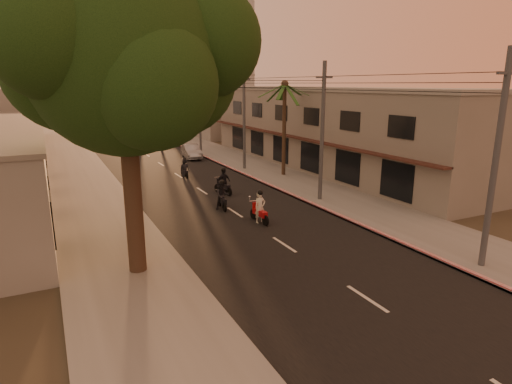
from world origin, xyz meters
TOP-DOWN VIEW (x-y plane):
  - ground at (0.00, 0.00)m, footprint 160.00×160.00m
  - road at (0.00, 20.00)m, footprint 10.00×140.00m
  - sidewalk_right at (7.50, 20.00)m, footprint 5.00×140.00m
  - sidewalk_left at (-7.50, 20.00)m, footprint 5.00×140.00m
  - curb_stripe at (5.10, 15.00)m, footprint 0.20×60.00m
  - shophouse_row at (13.95, 18.00)m, footprint 8.80×34.20m
  - distant_tower at (16.00, 56.00)m, footprint 12.10×12.10m
  - broadleaf_tree at (-6.61, 2.14)m, footprint 9.60×8.70m
  - palm_tree at (8.00, 16.00)m, footprint 5.00×5.00m
  - utility_poles at (6.20, 20.00)m, footprint 1.20×48.26m
  - filler_right at (14.00, 45.00)m, footprint 8.00×14.00m
  - filler_left_far at (-14.00, 52.00)m, footprint 8.00×14.00m
  - scooter_red at (0.49, 5.61)m, footprint 0.76×1.95m
  - scooter_mid_a at (-0.40, 9.02)m, footprint 1.07×1.92m
  - scooter_mid_b at (1.08, 12.43)m, footprint 1.29×1.94m
  - scooter_far_a at (0.29, 19.10)m, footprint 0.79×1.70m
  - scooter_far_b at (2.42, 35.20)m, footprint 1.51×1.97m
  - parked_car at (3.75, 27.90)m, footprint 2.54×4.74m
  - scooter_far_c at (0.37, 37.79)m, footprint 0.93×1.98m

SIDE VIEW (x-z plane):
  - ground at x=0.00m, z-range 0.00..0.00m
  - road at x=0.00m, z-range 0.00..0.02m
  - sidewalk_right at x=7.50m, z-range 0.00..0.12m
  - sidewalk_left at x=-7.50m, z-range 0.00..0.12m
  - curb_stripe at x=5.10m, z-range 0.00..0.20m
  - parked_car at x=3.75m, z-range 0.00..1.44m
  - scooter_far_a at x=0.29m, z-range -0.09..1.58m
  - scooter_red at x=0.49m, z-range -0.12..1.79m
  - scooter_mid_a at x=-0.40m, z-range -0.09..1.81m
  - scooter_far_c at x=0.37m, z-range -0.10..1.85m
  - scooter_mid_b at x=1.08m, z-range -0.09..1.86m
  - scooter_far_b at x=2.42m, z-range -0.08..1.89m
  - filler_right at x=14.00m, z-range 0.00..6.00m
  - filler_left_far at x=-14.00m, z-range 0.00..7.00m
  - shophouse_row at x=13.95m, z-range 0.00..7.30m
  - utility_poles at x=6.20m, z-range 2.04..11.04m
  - palm_tree at x=8.00m, z-range 3.05..11.25m
  - broadleaf_tree at x=-6.61m, z-range 2.43..14.53m
  - distant_tower at x=16.00m, z-range 0.00..28.00m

